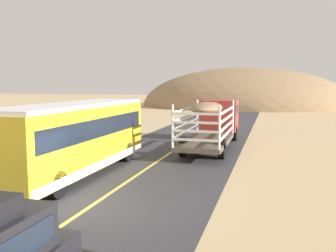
{
  "coord_description": "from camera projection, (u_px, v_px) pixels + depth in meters",
  "views": [
    {
      "loc": [
        5.71,
        -10.34,
        4.07
      ],
      "look_at": [
        0.0,
        9.6,
        1.67
      ],
      "focal_mm": 38.97,
      "sensor_mm": 36.0,
      "label": 1
    }
  ],
  "objects": [
    {
      "name": "bus",
      "position": [
        76.0,
        137.0,
        16.19
      ],
      "size": [
        2.54,
        10.0,
        3.21
      ],
      "color": "gold",
      "rests_on": "road_surface"
    },
    {
      "name": "road_surface",
      "position": [
        87.0,
        209.0,
        11.91
      ],
      "size": [
        8.0,
        120.0,
        0.02
      ],
      "primitive_type": "cube",
      "color": "#38383D",
      "rests_on": "ground"
    },
    {
      "name": "road_centre_line",
      "position": [
        87.0,
        209.0,
        11.9
      ],
      "size": [
        0.16,
        117.6,
        0.0
      ],
      "primitive_type": "cube",
      "color": "#D8CC4C",
      "rests_on": "road_surface"
    },
    {
      "name": "distant_hill",
      "position": [
        244.0,
        107.0,
        65.95
      ],
      "size": [
        37.34,
        26.53,
        14.11
      ],
      "primitive_type": "ellipsoid",
      "color": "#957553",
      "rests_on": "ground"
    },
    {
      "name": "livestock_truck",
      "position": [
        215.0,
        118.0,
        24.26
      ],
      "size": [
        2.53,
        9.7,
        3.02
      ],
      "color": "#B2332D",
      "rests_on": "road_surface"
    },
    {
      "name": "ground_plane",
      "position": [
        87.0,
        209.0,
        11.91
      ],
      "size": [
        240.0,
        240.0,
        0.0
      ],
      "primitive_type": "plane",
      "color": "tan"
    }
  ]
}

